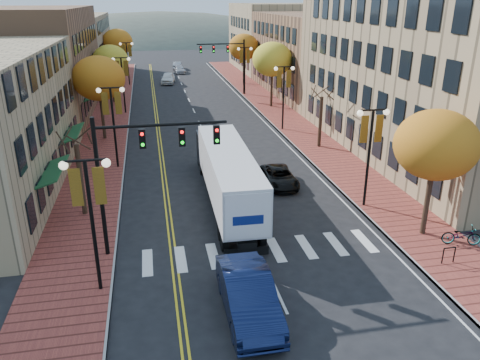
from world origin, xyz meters
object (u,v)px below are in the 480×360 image
navy_sedan (248,295)px  black_suv (279,177)px  bicycle (461,235)px  semi_truck (226,169)px

navy_sedan → black_suv: (4.96, 13.21, -0.30)m
navy_sedan → bicycle: 12.19m
bicycle → semi_truck: bearing=71.7°
black_suv → bicycle: bearing=-54.4°
black_suv → bicycle: 12.06m
navy_sedan → semi_truck: bearing=85.1°
navy_sedan → black_suv: 14.12m
semi_truck → black_suv: (4.00, 2.05, -1.55)m
semi_truck → bicycle: semi_truck is taller
semi_truck → black_suv: semi_truck is taller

